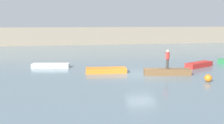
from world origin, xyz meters
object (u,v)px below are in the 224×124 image
at_px(rowboat_orange, 106,70).
at_px(rowboat_red, 199,65).
at_px(rowboat_white, 51,65).
at_px(mooring_buoy, 208,78).
at_px(rowboat_brown, 167,72).
at_px(person_red_shirt, 167,58).

xyz_separation_m(rowboat_orange, rowboat_red, (9.69, 0.98, 0.03)).
height_order(rowboat_white, mooring_buoy, mooring_buoy).
relative_size(rowboat_brown, rowboat_red, 1.16).
height_order(rowboat_orange, mooring_buoy, mooring_buoy).
bearing_deg(person_red_shirt, rowboat_red, 31.44).
bearing_deg(rowboat_white, rowboat_orange, -24.15).
distance_m(rowboat_brown, mooring_buoy, 3.57).
bearing_deg(rowboat_brown, rowboat_red, 41.49).
relative_size(rowboat_brown, person_red_shirt, 2.40).
height_order(rowboat_white, person_red_shirt, person_red_shirt).
bearing_deg(rowboat_brown, rowboat_white, 161.79).
height_order(rowboat_red, mooring_buoy, mooring_buoy).
bearing_deg(person_red_shirt, rowboat_orange, 159.35).
relative_size(rowboat_white, person_red_shirt, 2.24).
bearing_deg(rowboat_brown, mooring_buoy, -44.60).
bearing_deg(mooring_buoy, person_red_shirt, 125.35).
relative_size(rowboat_red, person_red_shirt, 2.07).
bearing_deg(rowboat_red, person_red_shirt, -174.05).
bearing_deg(rowboat_red, rowboat_brown, -174.05).
distance_m(rowboat_white, person_red_shirt, 11.47).
distance_m(rowboat_orange, rowboat_red, 9.74).
bearing_deg(rowboat_orange, rowboat_white, 149.31).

